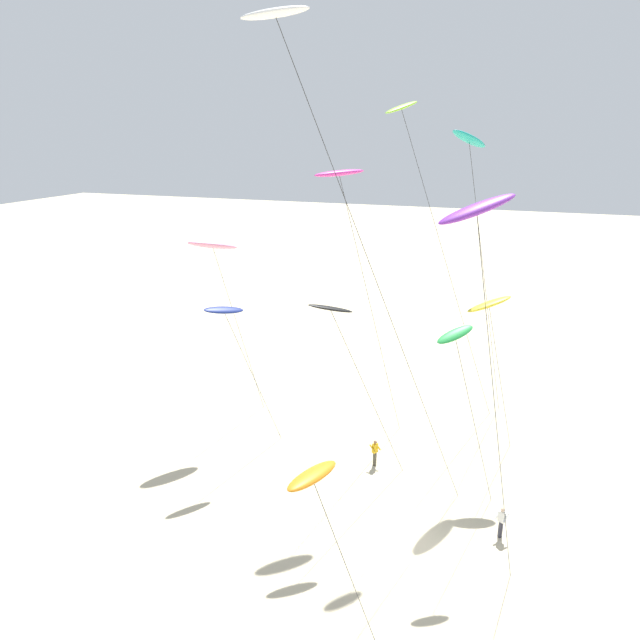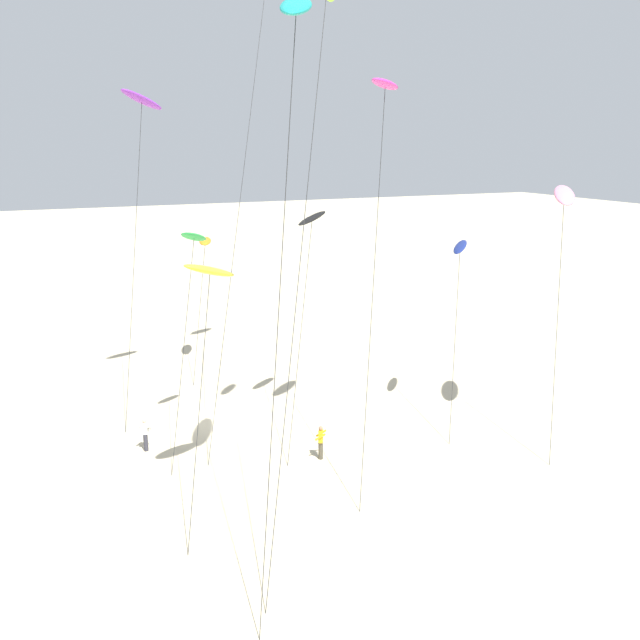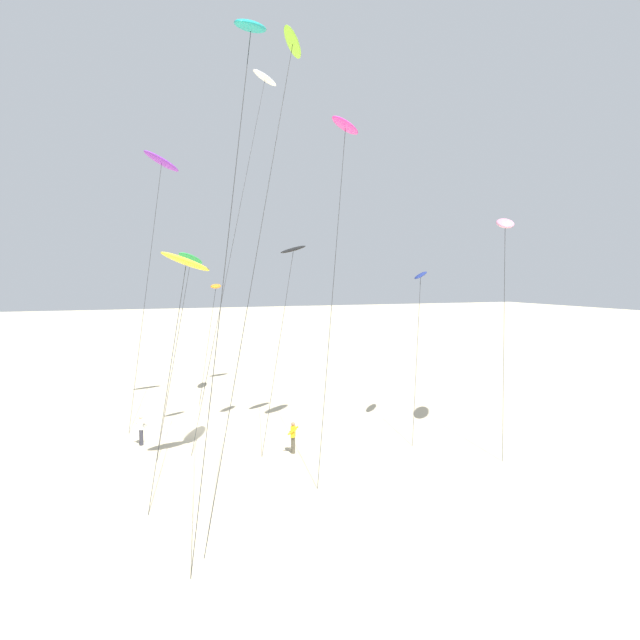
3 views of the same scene
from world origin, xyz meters
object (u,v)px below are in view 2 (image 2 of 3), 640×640
kite_navy (460,248)px  kite_flyer_nearest (321,442)px  kite_yellow (210,272)px  kite_black (312,222)px  kite_magenta (385,87)px  kite_flyer_middle (145,434)px  kite_teal (296,9)px  kite_orange (205,242)px  kite_green (194,240)px  kite_purple (142,102)px  kite_pink (564,196)px

kite_navy → kite_flyer_nearest: bearing=-78.5°
kite_yellow → kite_black: kite_black is taller
kite_magenta → kite_flyer_nearest: kite_magenta is taller
kite_navy → kite_flyer_middle: (-2.50, -16.08, -8.41)m
kite_yellow → kite_teal: bearing=30.1°
kite_teal → kite_orange: kite_teal is taller
kite_magenta → kite_teal: kite_teal is taller
kite_teal → kite_navy: (-7.85, 12.17, -9.25)m
kite_teal → kite_yellow: size_ratio=1.84×
kite_magenta → kite_green: bearing=-125.2°
kite_green → kite_navy: kite_green is taller
kite_navy → kite_orange: (-12.94, -10.06, -0.77)m
kite_magenta → kite_flyer_middle: kite_magenta is taller
kite_purple → kite_navy: (8.52, 14.19, -7.29)m
kite_purple → kite_orange: 10.08m
kite_green → kite_yellow: bearing=-8.8°
kite_orange → kite_flyer_middle: kite_orange is taller
kite_pink → kite_yellow: kite_pink is taller
kite_orange → kite_green: bearing=-16.9°
kite_orange → kite_pink: bearing=37.2°
kite_green → kite_teal: kite_teal is taller
kite_magenta → kite_green: size_ratio=1.60×
kite_teal → kite_purple: size_ratio=1.11×
kite_navy → kite_flyer_nearest: (1.76, -8.63, -8.41)m
kite_flyer_middle → kite_yellow: bearing=15.0°
kite_flyer_nearest → kite_magenta: bearing=73.5°
kite_pink → kite_teal: bearing=-75.7°
kite_magenta → kite_purple: (-11.05, -8.16, -0.24)m
kite_flyer_nearest → kite_yellow: bearing=-66.5°
kite_magenta → kite_green: kite_magenta is taller
kite_flyer_nearest → kite_navy: bearing=101.5°
kite_black → kite_orange: bearing=-165.0°
kite_magenta → kite_flyer_nearest: bearing=-106.5°
kite_navy → kite_orange: 16.41m
kite_pink → kite_flyer_middle: size_ratio=7.67×
kite_magenta → kite_purple: size_ratio=0.99×
kite_purple → kite_yellow: kite_purple is taller
kite_flyer_middle → kite_orange: bearing=150.0°
kite_flyer_middle → kite_black: bearing=89.7°
kite_black → kite_flyer_middle: kite_black is taller
kite_pink → kite_purple: bearing=-126.5°
kite_purple → kite_yellow: 14.39m
kite_orange → kite_flyer_nearest: 16.63m
kite_green → kite_black: kite_black is taller
kite_navy → kite_yellow: bearing=-73.5°
kite_green → kite_flyer_nearest: kite_green is taller
kite_navy → kite_black: (-2.45, -7.25, 1.46)m
kite_magenta → kite_yellow: 10.90m
kite_pink → kite_orange: bearing=-142.8°
kite_yellow → kite_flyer_middle: 11.39m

